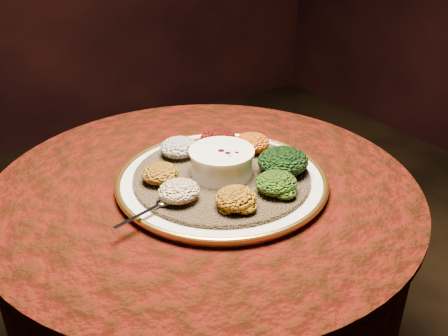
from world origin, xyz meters
TOP-DOWN VIEW (x-y plane):
  - table at (0.00, 0.00)m, footprint 0.96×0.96m
  - platter at (0.03, -0.03)m, footprint 0.55×0.55m
  - injera at (0.03, -0.03)m, footprint 0.39×0.39m
  - stew_bowl at (0.03, -0.03)m, footprint 0.14×0.14m
  - spoon at (-0.14, -0.07)m, footprint 0.14×0.05m
  - portion_ayib at (-0.01, 0.10)m, footprint 0.09×0.09m
  - portion_kitfo at (0.09, 0.09)m, footprint 0.09×0.09m
  - portion_tikil at (0.15, 0.03)m, footprint 0.09×0.08m
  - portion_gomen at (0.15, -0.09)m, footprint 0.11×0.11m
  - portion_mixveg at (0.08, -0.15)m, footprint 0.09×0.08m
  - portion_kik at (-0.02, -0.15)m, footprint 0.09×0.08m
  - portion_timatim at (-0.10, -0.07)m, footprint 0.09×0.08m
  - portion_shiro at (-0.10, 0.02)m, footprint 0.08×0.08m

SIDE VIEW (x-z plane):
  - table at x=0.00m, z-range 0.19..0.92m
  - platter at x=0.03m, z-range 0.73..0.76m
  - injera at x=0.03m, z-range 0.75..0.76m
  - spoon at x=-0.14m, z-range 0.76..0.77m
  - portion_shiro at x=-0.10m, z-range 0.76..0.80m
  - portion_kik at x=-0.02m, z-range 0.76..0.80m
  - portion_timatim at x=-0.10m, z-range 0.76..0.80m
  - portion_tikil at x=0.15m, z-range 0.76..0.80m
  - portion_mixveg at x=0.08m, z-range 0.76..0.80m
  - portion_kitfo at x=0.09m, z-range 0.76..0.81m
  - portion_ayib at x=-0.01m, z-range 0.76..0.81m
  - portion_gomen at x=0.15m, z-range 0.76..0.82m
  - stew_bowl at x=0.03m, z-range 0.77..0.83m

